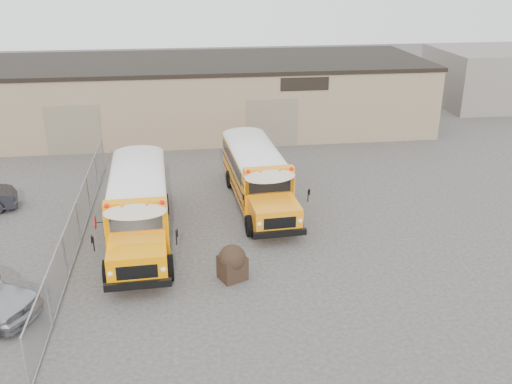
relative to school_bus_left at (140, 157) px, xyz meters
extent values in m
plane|color=#3A3835|center=(3.74, -9.13, -1.61)|extent=(120.00, 120.00, 0.00)
cube|color=#8A7655|center=(3.74, 10.87, 0.64)|extent=(30.00, 10.00, 4.50)
cube|color=black|center=(3.74, 10.87, 2.94)|extent=(30.20, 10.20, 0.25)
cube|color=black|center=(9.74, 5.85, 2.29)|extent=(3.00, 0.08, 0.80)
cube|color=gray|center=(-4.26, 5.85, -0.11)|extent=(3.20, 0.08, 3.00)
cube|color=gray|center=(7.74, 5.85, -0.11)|extent=(3.20, 0.08, 3.00)
cylinder|color=#989BA1|center=(-2.26, -15.13, -0.71)|extent=(0.07, 0.07, 1.80)
cylinder|color=#989BA1|center=(-2.26, -12.13, -0.71)|extent=(0.07, 0.07, 1.80)
cylinder|color=#989BA1|center=(-2.26, -9.13, -0.71)|extent=(0.07, 0.07, 1.80)
cylinder|color=#989BA1|center=(-2.26, -6.13, -0.71)|extent=(0.07, 0.07, 1.80)
cylinder|color=#989BA1|center=(-2.26, -3.13, -0.71)|extent=(0.07, 0.07, 1.80)
cylinder|color=#989BA1|center=(-2.26, -0.13, -0.71)|extent=(0.07, 0.07, 1.80)
cylinder|color=#989BA1|center=(-2.26, 2.87, -0.71)|extent=(0.07, 0.07, 1.80)
cylinder|color=#989BA1|center=(-2.26, -6.13, 0.17)|extent=(0.05, 18.00, 0.05)
cylinder|color=#989BA1|center=(-2.26, -6.13, -1.56)|extent=(0.05, 18.00, 0.05)
cube|color=#989BA1|center=(-2.26, -6.13, -0.71)|extent=(0.02, 18.00, 1.70)
cube|color=gray|center=(27.74, 14.87, 0.59)|extent=(10.00, 8.00, 4.40)
cube|color=#FF9100|center=(-0.02, 0.41, -0.16)|extent=(2.62, 7.21, 1.92)
cube|color=#FF9100|center=(0.16, -4.18, -0.58)|extent=(2.14, 2.14, 1.08)
cube|color=black|center=(0.12, -3.13, 0.38)|extent=(1.92, 0.13, 0.70)
cube|color=white|center=(-0.02, 0.41, 0.94)|extent=(2.62, 7.28, 0.37)
cube|color=#FF9100|center=(0.11, -2.91, 0.97)|extent=(2.31, 0.56, 0.34)
sphere|color=#E50705|center=(-0.86, -3.17, 1.08)|extent=(0.19, 0.19, 0.19)
sphere|color=#E50705|center=(1.10, -3.09, 1.08)|extent=(0.19, 0.19, 0.19)
sphere|color=orange|center=(-0.32, -3.15, 1.08)|extent=(0.19, 0.19, 0.19)
sphere|color=orange|center=(0.56, -3.11, 1.08)|extent=(0.19, 0.19, 0.19)
cube|color=black|center=(0.20, -5.28, -1.01)|extent=(2.30, 0.29, 0.26)
cube|color=black|center=(-0.16, 4.02, -1.01)|extent=(2.30, 0.28, 0.26)
cube|color=black|center=(-0.02, 0.41, -0.23)|extent=(2.65, 7.06, 0.06)
cube|color=black|center=(-0.03, 0.69, 0.38)|extent=(2.60, 6.08, 0.58)
cylinder|color=black|center=(-0.96, -4.12, -1.12)|extent=(0.30, 0.98, 0.97)
cylinder|color=black|center=(1.27, -4.03, -1.12)|extent=(0.30, 0.98, 0.97)
cylinder|color=black|center=(-1.18, 1.79, -1.12)|extent=(0.30, 0.98, 0.97)
cylinder|color=black|center=(1.04, 1.88, -1.12)|extent=(0.30, 0.98, 0.97)
cylinder|color=#BF0505|center=(-1.51, -2.09, -0.05)|extent=(0.05, 0.53, 0.52)
cube|color=orange|center=(5.31, 3.24, -0.22)|extent=(2.63, 6.94, 1.84)
cube|color=orange|center=(5.57, -1.15, -0.63)|extent=(2.08, 2.08, 1.03)
cube|color=black|center=(5.51, -0.14, 0.29)|extent=(1.84, 0.16, 0.67)
cube|color=white|center=(5.31, 3.24, 0.83)|extent=(2.63, 7.01, 0.36)
cube|color=orange|center=(5.50, 0.06, 0.86)|extent=(2.22, 0.57, 0.32)
sphere|color=#E50705|center=(4.57, -0.20, 0.97)|extent=(0.18, 0.18, 0.18)
sphere|color=#E50705|center=(6.45, -0.09, 0.97)|extent=(0.18, 0.18, 0.18)
sphere|color=orange|center=(5.08, -0.17, 0.97)|extent=(0.18, 0.18, 0.18)
sphere|color=orange|center=(5.93, -0.12, 0.97)|extent=(0.18, 0.18, 0.18)
cube|color=black|center=(5.63, -2.21, -1.04)|extent=(2.21, 0.32, 0.25)
cube|color=black|center=(5.12, 6.70, -1.04)|extent=(2.21, 0.31, 0.25)
cube|color=black|center=(5.31, 3.24, -0.29)|extent=(2.66, 6.80, 0.05)
cube|color=black|center=(5.30, 3.51, 0.29)|extent=(2.60, 5.87, 0.56)
cylinder|color=black|center=(4.49, -1.11, -1.14)|extent=(0.30, 0.95, 0.93)
cylinder|color=black|center=(6.63, -0.99, -1.14)|extent=(0.30, 0.95, 0.93)
cylinder|color=black|center=(4.17, 4.54, -1.14)|extent=(0.30, 0.95, 0.93)
cylinder|color=black|center=(6.30, 4.67, -1.14)|extent=(0.30, 0.95, 0.93)
cube|color=black|center=(3.76, -9.90, -1.16)|extent=(1.16, 1.12, 0.90)
sphere|color=black|center=(3.76, -9.90, -0.75)|extent=(0.99, 0.99, 0.99)
camera|label=1|loc=(2.19, -28.12, 9.27)|focal=40.00mm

